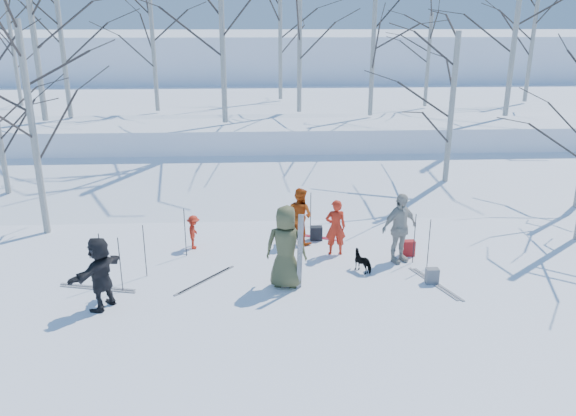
{
  "coord_description": "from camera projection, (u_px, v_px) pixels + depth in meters",
  "views": [
    {
      "loc": [
        -0.73,
        -12.49,
        6.01
      ],
      "look_at": [
        0.0,
        1.5,
        1.3
      ],
      "focal_mm": 35.0,
      "sensor_mm": 36.0,
      "label": 1
    }
  ],
  "objects": [
    {
      "name": "backpack_dark",
      "position": [
        316.0,
        233.0,
        16.08
      ],
      "size": [
        0.34,
        0.24,
        0.4
      ],
      "primitive_type": "cube",
      "color": "black",
      "rests_on": "ground"
    },
    {
      "name": "ski_pair_b",
      "position": [
        305.0,
        235.0,
        16.44
      ],
      "size": [
        1.61,
        2.05,
        0.02
      ],
      "primitive_type": null,
      "rotation": [
        0.0,
        0.0,
        1.15
      ],
      "color": "#B71A2C",
      "rests_on": "ground"
    },
    {
      "name": "birch_plateau_h",
      "position": [
        516.0,
        26.0,
        22.33
      ],
      "size": [
        5.63,
        5.63,
        7.18
      ],
      "primitive_type": null,
      "color": "silver",
      "rests_on": "snow_plateau"
    },
    {
      "name": "ground",
      "position": [
        291.0,
        278.0,
        13.77
      ],
      "size": [
        120.0,
        120.0,
        0.0
      ],
      "primitive_type": "plane",
      "color": "white",
      "rests_on": "ground"
    },
    {
      "name": "snow_plateau",
      "position": [
        273.0,
        120.0,
        29.55
      ],
      "size": [
        70.0,
        18.0,
        2.2
      ],
      "primitive_type": "cube",
      "color": "white",
      "rests_on": "ground"
    },
    {
      "name": "birch_plateau_d",
      "position": [
        61.0,
        40.0,
        22.25
      ],
      "size": [
        4.85,
        4.85,
        6.07
      ],
      "primitive_type": null,
      "color": "silver",
      "rests_on": "snow_plateau"
    },
    {
      "name": "dog",
      "position": [
        363.0,
        261.0,
        14.04
      ],
      "size": [
        0.63,
        0.68,
        0.54
      ],
      "primitive_type": "imported",
      "rotation": [
        0.0,
        0.0,
        3.81
      ],
      "color": "black",
      "rests_on": "ground"
    },
    {
      "name": "ski_pole_f",
      "position": [
        298.0,
        218.0,
        15.92
      ],
      "size": [
        0.02,
        0.02,
        1.34
      ],
      "primitive_type": "cylinder",
      "color": "black",
      "rests_on": "ground"
    },
    {
      "name": "birch_plateau_i",
      "position": [
        14.0,
        52.0,
        25.43
      ],
      "size": [
        3.97,
        3.97,
        4.81
      ],
      "primitive_type": null,
      "color": "silver",
      "rests_on": "snow_plateau"
    },
    {
      "name": "ski_pole_e",
      "position": [
        414.0,
        239.0,
        14.41
      ],
      "size": [
        0.02,
        0.02,
        1.34
      ],
      "primitive_type": "cylinder",
      "color": "black",
      "rests_on": "ground"
    },
    {
      "name": "ski_pole_d",
      "position": [
        311.0,
        215.0,
        16.16
      ],
      "size": [
        0.02,
        0.02,
        1.34
      ],
      "primitive_type": "cylinder",
      "color": "black",
      "rests_on": "ground"
    },
    {
      "name": "snow_ramp",
      "position": [
        280.0,
        190.0,
        20.35
      ],
      "size": [
        70.0,
        9.49,
        4.12
      ],
      "primitive_type": "cube",
      "rotation": [
        0.3,
        0.0,
        0.0
      ],
      "color": "white",
      "rests_on": "ground"
    },
    {
      "name": "backpack_grey",
      "position": [
        432.0,
        276.0,
        13.42
      ],
      "size": [
        0.3,
        0.2,
        0.38
      ],
      "primitive_type": "cube",
      "color": "slate",
      "rests_on": "ground"
    },
    {
      "name": "birch_edge_e",
      "position": [
        451.0,
        118.0,
        19.03
      ],
      "size": [
        4.58,
        4.58,
        5.68
      ],
      "primitive_type": null,
      "color": "silver",
      "rests_on": "ground"
    },
    {
      "name": "upright_ski_right",
      "position": [
        301.0,
        252.0,
        12.87
      ],
      "size": [
        0.11,
        0.23,
        1.89
      ],
      "primitive_type": "cube",
      "rotation": [
        0.1,
        0.0,
        0.17
      ],
      "color": "silver",
      "rests_on": "ground"
    },
    {
      "name": "upright_ski_left",
      "position": [
        299.0,
        252.0,
        12.84
      ],
      "size": [
        0.1,
        0.16,
        1.9
      ],
      "primitive_type": "cube",
      "rotation": [
        0.07,
        0.0,
        0.19
      ],
      "color": "silver",
      "rests_on": "ground"
    },
    {
      "name": "ski_pole_h",
      "position": [
        185.0,
        233.0,
        14.82
      ],
      "size": [
        0.02,
        0.02,
        1.34
      ],
      "primitive_type": "cylinder",
      "color": "black",
      "rests_on": "ground"
    },
    {
      "name": "birch_plateau_e",
      "position": [
        533.0,
        37.0,
        26.64
      ],
      "size": [
        4.84,
        4.84,
        6.06
      ],
      "primitive_type": null,
      "color": "silver",
      "rests_on": "snow_plateau"
    },
    {
      "name": "birch_plateau_k",
      "position": [
        222.0,
        27.0,
        20.84
      ],
      "size": [
        5.57,
        5.57,
        7.1
      ],
      "primitive_type": null,
      "color": "silver",
      "rests_on": "snow_plateau"
    },
    {
      "name": "ski_pole_b",
      "position": [
        145.0,
        251.0,
        13.64
      ],
      "size": [
        0.02,
        0.02,
        1.34
      ],
      "primitive_type": "cylinder",
      "color": "black",
      "rests_on": "ground"
    },
    {
      "name": "birch_plateau_c",
      "position": [
        153.0,
        48.0,
        23.9
      ],
      "size": [
        4.31,
        4.31,
        5.3
      ],
      "primitive_type": null,
      "color": "silver",
      "rests_on": "snow_plateau"
    },
    {
      "name": "ski_pole_a",
      "position": [
        120.0,
        265.0,
        12.87
      ],
      "size": [
        0.02,
        0.02,
        1.34
      ],
      "primitive_type": "cylinder",
      "color": "black",
      "rests_on": "ground"
    },
    {
      "name": "skier_grey_west",
      "position": [
        100.0,
        273.0,
        12.08
      ],
      "size": [
        1.13,
        1.59,
        1.65
      ],
      "primitive_type": "imported",
      "rotation": [
        0.0,
        0.0,
        4.24
      ],
      "color": "black",
      "rests_on": "ground"
    },
    {
      "name": "ski_pair_d",
      "position": [
        98.0,
        288.0,
        13.21
      ],
      "size": [
        1.07,
        1.99,
        0.02
      ],
      "primitive_type": null,
      "rotation": [
        0.0,
        0.0,
        1.33
      ],
      "color": "silver",
      "rests_on": "ground"
    },
    {
      "name": "birch_plateau_f",
      "position": [
        280.0,
        35.0,
        27.47
      ],
      "size": [
        4.96,
        4.96,
        6.23
      ],
      "primitive_type": null,
      "color": "silver",
      "rests_on": "snow_plateau"
    },
    {
      "name": "skier_red_north",
      "position": [
        336.0,
        227.0,
        14.93
      ],
      "size": [
        0.57,
        0.38,
        1.53
      ],
      "primitive_type": "imported",
      "rotation": [
        0.0,
        0.0,
        3.16
      ],
      "color": "red",
      "rests_on": "ground"
    },
    {
      "name": "skier_redor_behind",
      "position": [
        300.0,
        216.0,
        15.69
      ],
      "size": [
        0.99,
        0.98,
        1.61
      ],
      "primitive_type": "imported",
      "rotation": [
        0.0,
        0.0,
        2.39
      ],
      "color": "#BE450E",
      "rests_on": "ground"
    },
    {
      "name": "ski_pair_a",
      "position": [
        435.0,
        284.0,
        13.43
      ],
      "size": [
        1.42,
        2.03,
        0.02
      ],
      "primitive_type": null,
      "rotation": [
        0.0,
        0.0,
        0.35
      ],
      "color": "silver",
      "rests_on": "ground"
    },
    {
      "name": "birch_plateau_j",
      "position": [
        373.0,
        50.0,
        22.76
      ],
      "size": [
        4.3,
        4.3,
        5.29
      ],
      "primitive_type": null,
      "color": "silver",
      "rests_on": "snow_plateau"
    },
    {
      "name": "backpack_red",
      "position": [
        408.0,
        248.0,
        15.01
      ],
      "size": [
        0.32,
        0.22,
        0.42
      ],
      "primitive_type": "cube",
      "color": "#A5191B",
      "rests_on": "ground"
    },
    {
      "name": "birch_plateau_b",
      "position": [
        31.0,
        17.0,
        21.11
      ],
      "size": [
        6.08,
        6.08,
        7.83
      ],
      "primitive_type": null,
      "color": "silver",
      "rests_on": "snow_plateau"
    },
    {
      "name": "ski_pair_c",
      "position": [
        205.0,
        280.0,
        13.61
      ],
      "size": [
        2.05,
        2.1,
        0.02
      ],
      "primitive_type": null,
      "rotation": [
        0.0,
        0.0,
        -0.68
      ],
      "color": "silver",
      "rests_on": "ground"
    },
    {
      "name": "birch_plateau_a",
      "position": [
        300.0,
        36.0,
        23.51
      ],
      "size": [
        5.01,
        5.01,
        6.3
      ],
      "primitive_type": null,
      "color": "silver",
      "rests_on": "snow_plateau"
    },
    {
      "name": "ski_pole_c",
      "position": [
        429.0,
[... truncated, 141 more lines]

